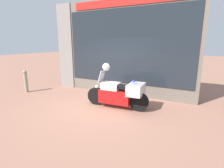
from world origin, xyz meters
TOP-DOWN VIEW (x-y plane):
  - ground_plane at (0.00, 0.00)m, footprint 60.00×60.00m
  - shop_building at (-0.41, 2.00)m, footprint 6.77×0.55m
  - window_display at (0.35, 2.03)m, footprint 5.46×0.30m
  - paramedic_motorcycle at (0.90, 0.20)m, footprint 2.35×0.81m
  - white_helmet at (0.34, 0.17)m, footprint 0.27×0.27m
  - street_bollard at (-3.95, 0.03)m, footprint 0.18×0.18m

SIDE VIEW (x-z plane):
  - ground_plane at x=0.00m, z-range 0.00..0.00m
  - window_display at x=0.35m, z-range -0.55..1.53m
  - street_bollard at x=-3.95m, z-range 0.02..1.09m
  - paramedic_motorcycle at x=0.90m, z-range -0.11..1.22m
  - white_helmet at x=0.34m, z-range 1.33..1.60m
  - shop_building at x=-0.41m, z-range 0.01..4.17m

